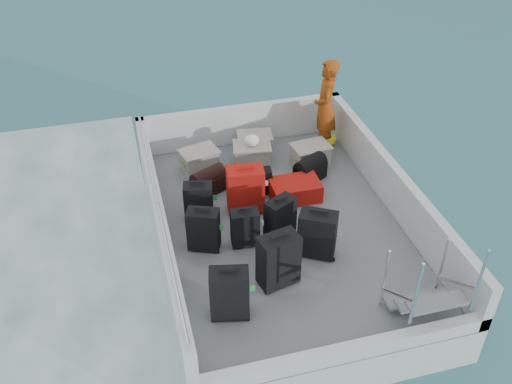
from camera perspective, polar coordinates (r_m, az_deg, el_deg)
ground at (r=8.75m, az=2.46°, el=-6.42°), size 160.00×160.00×0.00m
ferry_hull at (r=8.54m, az=2.51°, el=-4.95°), size 3.60×5.00×0.60m
deck at (r=8.34m, az=2.56°, el=-3.35°), size 3.30×4.70×0.02m
deck_fittings at (r=7.96m, az=5.70°, el=-2.24°), size 3.60×5.00×0.90m
suitcase_0 at (r=6.84m, az=-2.66°, el=-10.18°), size 0.51×0.35×0.71m
suitcase_1 at (r=7.77m, az=-5.27°, el=-3.82°), size 0.49×0.39×0.64m
suitcase_2 at (r=8.31m, az=-5.77°, el=-0.99°), size 0.45×0.33×0.60m
suitcase_3 at (r=7.21m, az=2.26°, el=-6.88°), size 0.56×0.40×0.76m
suitcase_4 at (r=7.83m, az=-1.11°, el=-3.66°), size 0.40×0.26×0.57m
suitcase_5 at (r=8.38m, az=-1.07°, el=0.20°), size 0.57×0.38×0.74m
suitcase_6 at (r=7.68m, az=6.14°, el=-4.24°), size 0.58×0.50×0.69m
suitcase_7 at (r=8.00m, az=2.43°, el=-2.55°), size 0.49×0.40×0.59m
suitcase_8 at (r=8.78m, az=3.91°, el=0.21°), size 0.76×0.50×0.30m
duffel_0 at (r=8.91m, az=-4.75°, el=0.90°), size 0.61×0.50×0.32m
duffel_1 at (r=8.89m, az=-0.03°, el=0.95°), size 0.48×0.31×0.32m
duffel_2 at (r=9.20m, az=5.43°, el=2.10°), size 0.59×0.51×0.32m
crate_0 at (r=9.43m, az=-5.68°, el=3.12°), size 0.64×0.52×0.34m
crate_1 at (r=9.83m, az=-0.14°, el=4.81°), size 0.60×0.46×0.33m
crate_2 at (r=9.51m, az=-0.40°, el=3.66°), size 0.65×0.51×0.35m
crate_3 at (r=9.54m, az=5.46°, el=3.61°), size 0.62×0.47×0.35m
yellow_bag at (r=10.15m, az=7.26°, el=5.23°), size 0.28×0.26×0.22m
white_bag at (r=9.36m, az=-0.41°, el=5.03°), size 0.24×0.24×0.18m
passenger at (r=9.68m, az=6.94°, el=8.45°), size 0.57×0.70×1.65m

